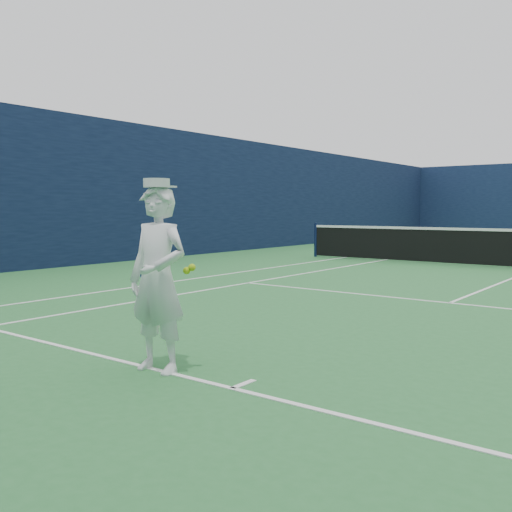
{
  "coord_description": "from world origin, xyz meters",
  "views": [
    {
      "loc": [
        2.99,
        -15.5,
        1.51
      ],
      "look_at": [
        -0.89,
        -10.39,
        0.98
      ],
      "focal_mm": 40.0,
      "sensor_mm": 36.0,
      "label": 1
    }
  ],
  "objects": [
    {
      "name": "tennis_player",
      "position": [
        -0.89,
        -11.88,
        0.87
      ],
      "size": [
        0.78,
        0.47,
        1.79
      ],
      "rotation": [
        0.0,
        0.0,
        0.09
      ],
      "color": "white",
      "rests_on": "ground"
    }
  ]
}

